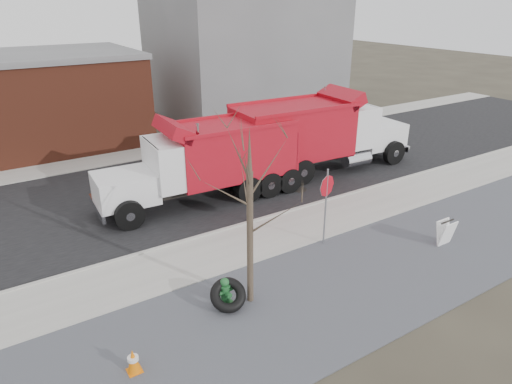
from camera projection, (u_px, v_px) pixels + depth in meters
ground at (287, 236)px, 16.81m from camera, size 120.00×120.00×0.00m
gravel_verge at (354, 281)px, 14.09m from camera, size 60.00×5.00×0.03m
sidewalk at (283, 232)px, 17.00m from camera, size 60.00×2.50×0.06m
curb at (264, 218)px, 18.00m from camera, size 60.00×0.15×0.11m
road at (209, 181)px, 21.70m from camera, size 60.00×9.40×0.02m
far_sidewalk at (164, 150)px, 26.11m from camera, size 60.00×2.00×0.06m
building_grey at (244, 57)px, 33.63m from camera, size 12.00×10.00×8.00m
bare_tree at (250, 197)px, 11.92m from camera, size 3.20×3.20×5.20m
fire_hydrant at (225, 293)px, 12.89m from camera, size 0.50×0.49×0.89m
truck_tire at (228, 295)px, 12.72m from camera, size 1.22×1.18×0.87m
stop_sign at (326, 194)px, 15.51m from camera, size 0.75×0.23×2.84m
sandwich_board at (446, 233)px, 15.99m from camera, size 0.67×0.42×0.92m
traffic_cone_far at (133, 361)px, 10.59m from camera, size 0.34×0.34×0.65m
dump_truck_red_a at (316, 132)px, 22.24m from camera, size 9.97×3.18×3.95m
dump_truck_red_b at (208, 158)px, 19.12m from camera, size 8.75×2.92×3.66m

